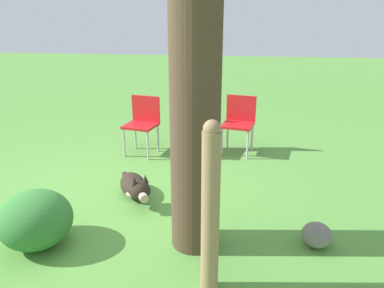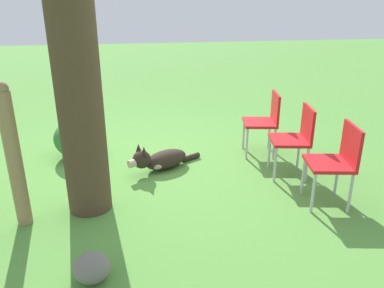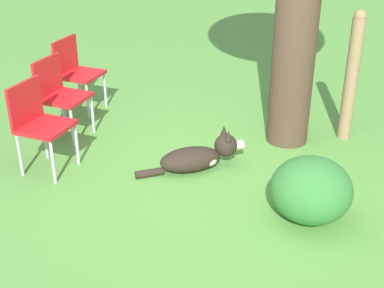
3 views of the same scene
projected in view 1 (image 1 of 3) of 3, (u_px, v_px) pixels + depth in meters
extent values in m
plane|color=#56933D|center=(128.00, 202.00, 4.18)|extent=(30.00, 30.00, 0.00)
cylinder|color=#4C3828|center=(195.00, 93.00, 3.00)|extent=(0.42, 0.42, 2.79)
ellipsoid|color=#2D231C|center=(133.00, 185.00, 4.33)|extent=(0.65, 0.53, 0.23)
ellipsoid|color=#C6B293|center=(137.00, 192.00, 4.20)|extent=(0.30, 0.31, 0.14)
sphere|color=#2D231C|center=(140.00, 191.00, 3.99)|extent=(0.30, 0.30, 0.22)
cylinder|color=#C6B293|center=(143.00, 197.00, 3.89)|extent=(0.13, 0.13, 0.09)
cone|color=#2D231C|center=(145.00, 179.00, 3.97)|extent=(0.07, 0.07, 0.10)
cone|color=#2D231C|center=(134.00, 181.00, 3.93)|extent=(0.07, 0.07, 0.10)
cylinder|color=#2D231C|center=(127.00, 178.00, 4.71)|extent=(0.26, 0.19, 0.07)
cylinder|color=#937551|center=(210.00, 216.00, 2.67)|extent=(0.13, 0.13, 1.27)
sphere|color=#937551|center=(212.00, 128.00, 2.46)|extent=(0.12, 0.12, 0.12)
cube|color=red|center=(141.00, 126.00, 5.46)|extent=(0.50, 0.51, 0.04)
cube|color=red|center=(146.00, 109.00, 5.56)|extent=(0.12, 0.44, 0.38)
cylinder|color=#B7B7BC|center=(148.00, 146.00, 5.32)|extent=(0.03, 0.03, 0.43)
cylinder|color=#B7B7BC|center=(124.00, 143.00, 5.43)|extent=(0.03, 0.03, 0.43)
cylinder|color=#B7B7BC|center=(158.00, 138.00, 5.64)|extent=(0.03, 0.03, 0.43)
cylinder|color=#B7B7BC|center=(135.00, 136.00, 5.75)|extent=(0.03, 0.03, 0.43)
cube|color=red|center=(189.00, 125.00, 5.47)|extent=(0.50, 0.51, 0.04)
cube|color=red|center=(194.00, 108.00, 5.57)|extent=(0.12, 0.44, 0.38)
cylinder|color=#B7B7BC|center=(198.00, 145.00, 5.33)|extent=(0.03, 0.03, 0.43)
cylinder|color=#B7B7BC|center=(173.00, 143.00, 5.45)|extent=(0.03, 0.03, 0.43)
cylinder|color=#B7B7BC|center=(205.00, 138.00, 5.65)|extent=(0.03, 0.03, 0.43)
cylinder|color=#B7B7BC|center=(182.00, 135.00, 5.77)|extent=(0.03, 0.03, 0.43)
cube|color=red|center=(238.00, 125.00, 5.48)|extent=(0.50, 0.51, 0.04)
cube|color=red|center=(241.00, 108.00, 5.59)|extent=(0.12, 0.44, 0.38)
cylinder|color=#B7B7BC|center=(247.00, 145.00, 5.34)|extent=(0.03, 0.03, 0.43)
cylinder|color=#B7B7BC|center=(222.00, 142.00, 5.46)|extent=(0.03, 0.03, 0.43)
cylinder|color=#B7B7BC|center=(252.00, 138.00, 5.66)|extent=(0.03, 0.03, 0.43)
cylinder|color=#B7B7BC|center=(228.00, 135.00, 5.78)|extent=(0.03, 0.03, 0.43)
ellipsoid|color=slate|center=(317.00, 235.00, 3.37)|extent=(0.28, 0.27, 0.22)
ellipsoid|color=#337533|center=(35.00, 219.00, 3.34)|extent=(0.65, 0.65, 0.52)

